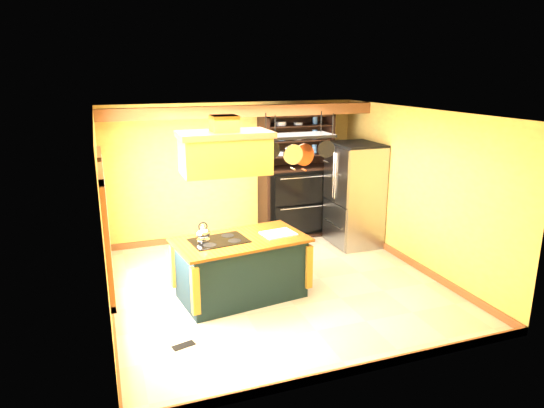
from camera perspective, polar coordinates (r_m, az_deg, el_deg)
floor at (r=7.78m, az=0.60°, el=-9.53°), size 5.00×5.00×0.00m
ceiling at (r=7.07m, az=0.66°, el=10.72°), size 5.00×5.00×0.00m
wall_back at (r=9.63m, az=-4.56°, el=3.81°), size 5.00×0.02×2.70m
wall_front at (r=5.16m, az=10.39°, el=-6.81°), size 5.00×0.02×2.70m
wall_left at (r=6.88m, az=-19.29°, el=-1.76°), size 0.02×5.00×2.70m
wall_right at (r=8.48m, az=16.67°, el=1.61°), size 0.02×5.00×2.70m
ceiling_beam at (r=8.69m, az=-3.32°, el=10.84°), size 5.00×0.15×0.20m
window_near at (r=6.11m, az=-18.86°, el=-3.38°), size 0.06×1.06×1.56m
window_far at (r=7.45m, az=-19.14°, el=-0.07°), size 0.06×1.06×1.56m
kitchen_island at (r=7.25m, az=-3.67°, el=-7.44°), size 2.03×1.31×1.11m
range_hood at (r=6.71m, az=-5.56°, el=6.29°), size 1.27×0.72×0.80m
pot_rack at (r=7.05m, az=3.21°, el=7.31°), size 1.03×0.49×0.79m
refrigerator at (r=9.43m, az=9.61°, el=0.85°), size 0.84×0.99×1.93m
hutch at (r=9.85m, az=2.65°, el=1.70°), size 1.41×0.64×2.49m
floor_register at (r=6.32m, az=-10.37°, el=-16.05°), size 0.30×0.19×0.01m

